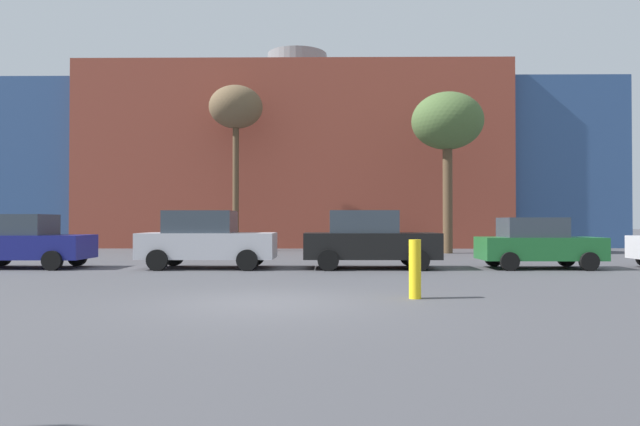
{
  "coord_description": "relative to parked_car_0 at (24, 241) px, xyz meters",
  "views": [
    {
      "loc": [
        1.17,
        -10.73,
        1.54
      ],
      "look_at": [
        0.94,
        9.27,
        1.83
      ],
      "focal_mm": 31.78,
      "sensor_mm": 36.0,
      "label": 1
    }
  ],
  "objects": [
    {
      "name": "parked_car_0",
      "position": [
        0.0,
        0.0,
        0.0
      ],
      "size": [
        4.08,
        2.0,
        1.77
      ],
      "color": "navy",
      "rests_on": "ground_plane"
    },
    {
      "name": "parked_car_3",
      "position": [
        16.82,
        0.0,
        -0.05
      ],
      "size": [
        3.83,
        1.88,
        1.66
      ],
      "color": "#1E662D",
      "rests_on": "ground_plane"
    },
    {
      "name": "building_backdrop",
      "position": [
        7.98,
        19.57,
        4.44
      ],
      "size": [
        38.89,
        12.51,
        12.82
      ],
      "color": "brown",
      "rests_on": "ground_plane"
    },
    {
      "name": "bollard_yellow_0",
      "position": [
        11.72,
        -7.19,
        -0.29
      ],
      "size": [
        0.24,
        0.24,
        1.17
      ],
      "primitive_type": "cylinder",
      "color": "yellow",
      "rests_on": "ground_plane"
    },
    {
      "name": "parked_car_2",
      "position": [
        11.34,
        0.0,
        0.06
      ],
      "size": [
        4.36,
        2.14,
        1.89
      ],
      "color": "black",
      "rests_on": "ground_plane"
    },
    {
      "name": "bare_tree_0",
      "position": [
        5.2,
        11.08,
        6.5
      ],
      "size": [
        2.81,
        2.81,
        8.67
      ],
      "color": "brown",
      "rests_on": "ground_plane"
    },
    {
      "name": "parked_car_1",
      "position": [
        6.02,
        -0.0,
        0.06
      ],
      "size": [
        4.35,
        2.13,
        1.88
      ],
      "color": "silver",
      "rests_on": "ground_plane"
    },
    {
      "name": "bare_tree_1",
      "position": [
        15.79,
        8.76,
        5.38
      ],
      "size": [
        3.44,
        3.44,
        7.76
      ],
      "color": "brown",
      "rests_on": "ground_plane"
    },
    {
      "name": "ground_plane",
      "position": [
        8.78,
        -7.77,
        -0.88
      ],
      "size": [
        200.0,
        200.0,
        0.0
      ],
      "primitive_type": "plane",
      "color": "#47474C"
    }
  ]
}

